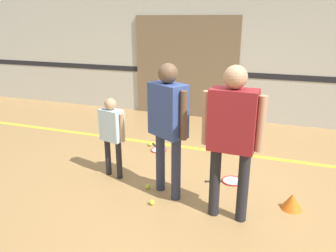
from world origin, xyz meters
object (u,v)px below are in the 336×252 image
object	(u,v)px
person_student_right	(232,128)
racket_spare_on_floor	(158,150)
tennis_ball_near_instructor	(152,202)
tennis_ball_by_spare_racket	(150,144)
training_cone	(292,201)
racket_second_spare	(231,181)
tennis_ball_stray_left	(148,186)
person_instructor	(168,117)
person_student_left	(112,129)

from	to	relation	value
person_student_right	racket_spare_on_floor	bearing A→B (deg)	-44.78
tennis_ball_near_instructor	tennis_ball_by_spare_racket	size ratio (longest dim) A/B	1.00
person_student_right	training_cone	distance (m)	1.28
racket_spare_on_floor	racket_second_spare	distance (m)	1.57
training_cone	tennis_ball_by_spare_racket	bearing A→B (deg)	151.38
tennis_ball_near_instructor	tennis_ball_stray_left	bearing A→B (deg)	120.29
person_student_right	tennis_ball_stray_left	size ratio (longest dim) A/B	26.55
tennis_ball_by_spare_racket	tennis_ball_near_instructor	bearing A→B (deg)	-66.67
tennis_ball_stray_left	training_cone	bearing A→B (deg)	4.29
tennis_ball_by_spare_racket	tennis_ball_stray_left	world-z (taller)	same
person_student_right	racket_second_spare	world-z (taller)	person_student_right
tennis_ball_stray_left	training_cone	xyz separation A→B (m)	(1.83, 0.14, 0.07)
person_student_right	tennis_ball_stray_left	world-z (taller)	person_student_right
racket_second_spare	tennis_ball_stray_left	bearing A→B (deg)	6.82
person_instructor	person_student_right	xyz separation A→B (m)	(0.82, -0.26, 0.03)
racket_spare_on_floor	racket_second_spare	size ratio (longest dim) A/B	0.85
person_student_left	tennis_ball_near_instructor	distance (m)	1.19
tennis_ball_stray_left	training_cone	size ratio (longest dim) A/B	0.26
training_cone	person_instructor	bearing A→B (deg)	-173.83
tennis_ball_near_instructor	person_student_left	bearing A→B (deg)	146.63
person_instructor	racket_second_spare	distance (m)	1.41
tennis_ball_near_instructor	tennis_ball_by_spare_racket	distance (m)	1.96
person_student_right	tennis_ball_stray_left	xyz separation A→B (m)	(-1.12, 0.29, -1.05)
person_instructor	person_student_left	world-z (taller)	person_instructor
racket_spare_on_floor	tennis_ball_stray_left	bearing A→B (deg)	156.69
racket_second_spare	tennis_ball_by_spare_racket	bearing A→B (deg)	-51.37
tennis_ball_near_instructor	tennis_ball_stray_left	distance (m)	0.41
person_student_right	tennis_ball_by_spare_racket	bearing A→B (deg)	-43.29
racket_second_spare	tennis_ball_near_instructor	world-z (taller)	tennis_ball_near_instructor
person_student_left	racket_second_spare	xyz separation A→B (m)	(1.63, 0.40, -0.71)
tennis_ball_near_instructor	training_cone	size ratio (longest dim) A/B	0.26
person_student_right	tennis_ball_by_spare_racket	size ratio (longest dim) A/B	26.55
person_student_left	racket_spare_on_floor	size ratio (longest dim) A/B	2.47
tennis_ball_near_instructor	tennis_ball_stray_left	xyz separation A→B (m)	(-0.20, 0.35, 0.00)
person_instructor	person_student_right	bearing A→B (deg)	12.46
person_instructor	tennis_ball_by_spare_racket	size ratio (longest dim) A/B	25.81
person_instructor	tennis_ball_near_instructor	distance (m)	1.07
racket_second_spare	tennis_ball_stray_left	size ratio (longest dim) A/B	8.46
person_instructor	racket_second_spare	xyz separation A→B (m)	(0.72, 0.62, -1.04)
person_student_right	tennis_ball_by_spare_racket	world-z (taller)	person_student_right
tennis_ball_near_instructor	tennis_ball_by_spare_racket	world-z (taller)	same
tennis_ball_by_spare_racket	training_cone	distance (m)	2.73
person_instructor	racket_spare_on_floor	bearing A→B (deg)	146.46
racket_spare_on_floor	tennis_ball_by_spare_racket	world-z (taller)	tennis_ball_by_spare_racket
racket_second_spare	tennis_ball_stray_left	distance (m)	1.18
person_student_left	tennis_ball_stray_left	size ratio (longest dim) A/B	17.67
person_instructor	person_student_left	xyz separation A→B (m)	(-0.91, 0.21, -0.33)
person_instructor	tennis_ball_near_instructor	world-z (taller)	person_instructor
person_student_right	tennis_ball_by_spare_racket	distance (m)	2.64
person_instructor	person_student_right	world-z (taller)	person_student_right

